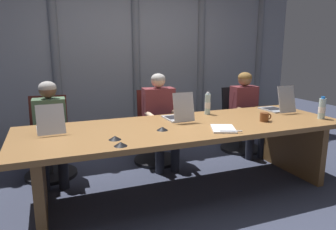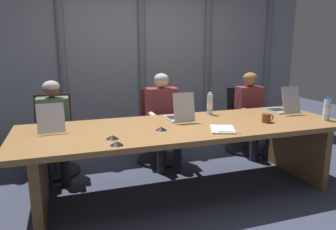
{
  "view_description": "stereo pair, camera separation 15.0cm",
  "coord_description": "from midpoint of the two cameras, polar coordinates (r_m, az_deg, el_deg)",
  "views": [
    {
      "loc": [
        -1.31,
        -2.81,
        1.51
      ],
      "look_at": [
        -0.17,
        0.08,
        0.83
      ],
      "focal_mm": 33.0,
      "sensor_mm": 36.0,
      "label": 1
    },
    {
      "loc": [
        -1.17,
        -2.86,
        1.51
      ],
      "look_at": [
        -0.17,
        0.08,
        0.83
      ],
      "focal_mm": 33.0,
      "sensor_mm": 36.0,
      "label": 2
    }
  ],
  "objects": [
    {
      "name": "ground_plane",
      "position": [
        3.45,
        1.98,
        -13.7
      ],
      "size": [
        11.58,
        11.58,
        0.0
      ],
      "primitive_type": "plane",
      "color": "#383D51"
    },
    {
      "name": "conference_table",
      "position": [
        3.23,
        2.06,
        -4.41
      ],
      "size": [
        3.37,
        1.11,
        0.73
      ],
      "color": "olive",
      "rests_on": "ground_plane"
    },
    {
      "name": "curtain_backdrop",
      "position": [
        4.98,
        -7.18,
        12.07
      ],
      "size": [
        5.79,
        0.16,
        3.0
      ],
      "color": "gray",
      "rests_on": "ground_plane"
    },
    {
      "name": "laptop_left_end",
      "position": [
        3.16,
        -22.19,
        -1.88
      ],
      "size": [
        0.26,
        0.43,
        0.28
      ],
      "rotation": [
        0.0,
        0.0,
        1.62
      ],
      "color": "#BCBCC1",
      "rests_on": "conference_table"
    },
    {
      "name": "laptop_left_mid",
      "position": [
        3.37,
        0.67,
        0.04
      ],
      "size": [
        0.24,
        0.39,
        0.32
      ],
      "rotation": [
        0.0,
        0.0,
        1.6
      ],
      "color": "#BCBCC1",
      "rests_on": "conference_table"
    },
    {
      "name": "laptop_center",
      "position": [
        4.06,
        18.63,
        1.52
      ],
      "size": [
        0.24,
        0.43,
        0.33
      ],
      "rotation": [
        0.0,
        0.0,
        1.58
      ],
      "color": "#A8ADB7",
      "rests_on": "conference_table"
    },
    {
      "name": "office_chair_left_end",
      "position": [
        4.0,
        -22.03,
        -5.36
      ],
      "size": [
        0.6,
        0.6,
        0.95
      ],
      "rotation": [
        0.0,
        0.0,
        -1.67
      ],
      "color": "#511E19",
      "rests_on": "ground_plane"
    },
    {
      "name": "office_chair_left_mid",
      "position": [
        4.19,
        -3.38,
        -3.67
      ],
      "size": [
        0.6,
        0.61,
        0.95
      ],
      "rotation": [
        0.0,
        0.0,
        -1.72
      ],
      "color": "#511E19",
      "rests_on": "ground_plane"
    },
    {
      "name": "office_chair_center",
      "position": [
        4.77,
        12.25,
        -2.04
      ],
      "size": [
        0.6,
        0.6,
        0.93
      ],
      "rotation": [
        0.0,
        0.0,
        -1.65
      ],
      "color": "black",
      "rests_on": "ground_plane"
    },
    {
      "name": "person_left_end",
      "position": [
        3.77,
        -21.99,
        -1.77
      ],
      "size": [
        0.37,
        0.55,
        1.14
      ],
      "rotation": [
        0.0,
        0.0,
        -1.6
      ],
      "color": "#4C6B4C",
      "rests_on": "ground_plane"
    },
    {
      "name": "person_left_mid",
      "position": [
        3.97,
        -2.51,
        0.17
      ],
      "size": [
        0.43,
        0.56,
        1.19
      ],
      "rotation": [
        0.0,
        0.0,
        -1.63
      ],
      "color": "brown",
      "rests_on": "ground_plane"
    },
    {
      "name": "person_center",
      "position": [
        4.57,
        13.43,
        1.35
      ],
      "size": [
        0.4,
        0.56,
        1.17
      ],
      "rotation": [
        0.0,
        0.0,
        -1.65
      ],
      "color": "brown",
      "rests_on": "ground_plane"
    },
    {
      "name": "water_bottle_primary",
      "position": [
        3.7,
        6.17,
        2.0
      ],
      "size": [
        0.07,
        0.07,
        0.27
      ],
      "color": "silver",
      "rests_on": "conference_table"
    },
    {
      "name": "water_bottle_secondary",
      "position": [
        3.81,
        25.57,
        1.06
      ],
      "size": [
        0.08,
        0.08,
        0.25
      ],
      "color": "silver",
      "rests_on": "conference_table"
    },
    {
      "name": "coffee_mug_near",
      "position": [
        3.47,
        16.25,
        -0.36
      ],
      "size": [
        0.14,
        0.09,
        0.09
      ],
      "color": "brown",
      "rests_on": "conference_table"
    },
    {
      "name": "conference_mic_left_side",
      "position": [
        2.72,
        -11.35,
        -4.16
      ],
      "size": [
        0.11,
        0.11,
        0.03
      ],
      "primitive_type": "cone",
      "color": "black",
      "rests_on": "conference_table"
    },
    {
      "name": "conference_mic_middle",
      "position": [
        2.98,
        -2.49,
        -2.52
      ],
      "size": [
        0.11,
        0.11,
        0.03
      ],
      "primitive_type": "cone",
      "color": "black",
      "rests_on": "conference_table"
    },
    {
      "name": "conference_mic_right_side",
      "position": [
        2.54,
        -10.41,
        -5.3
      ],
      "size": [
        0.11,
        0.11,
        0.03
      ],
      "primitive_type": "cone",
      "color": "black",
      "rests_on": "conference_table"
    },
    {
      "name": "spiral_notepad",
      "position": [
        3.04,
        8.82,
        -2.53
      ],
      "size": [
        0.32,
        0.37,
        0.03
      ],
      "rotation": [
        0.0,
        0.0,
        -0.4
      ],
      "color": "silver",
      "rests_on": "conference_table"
    }
  ]
}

